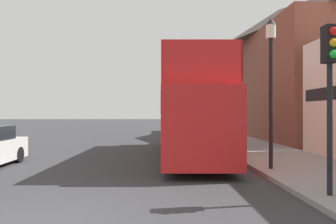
% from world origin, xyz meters
% --- Properties ---
extents(ground_plane, '(144.00, 144.00, 0.00)m').
position_xyz_m(ground_plane, '(0.00, 21.00, 0.00)').
color(ground_plane, '#333335').
extents(sidewalk, '(3.89, 108.00, 0.14)m').
position_xyz_m(sidewalk, '(7.57, 18.00, 0.07)').
color(sidewalk, gray).
rests_on(sidewalk, ground_plane).
extents(brick_terrace_rear, '(6.00, 20.03, 10.55)m').
position_xyz_m(brick_terrace_rear, '(12.51, 21.01, 5.28)').
color(brick_terrace_rear, brown).
rests_on(brick_terrace_rear, ground_plane).
extents(tour_bus, '(2.87, 11.44, 4.19)m').
position_xyz_m(tour_bus, '(3.87, 9.32, 1.84)').
color(tour_bus, red).
rests_on(tour_bus, ground_plane).
extents(parked_car_ahead_of_bus, '(1.88, 4.32, 1.37)m').
position_xyz_m(parked_car_ahead_of_bus, '(4.54, 17.57, 0.66)').
color(parked_car_ahead_of_bus, '#9E9EA3').
rests_on(parked_car_ahead_of_bus, ground_plane).
extents(traffic_signal, '(0.28, 0.42, 3.83)m').
position_xyz_m(traffic_signal, '(6.21, 1.45, 2.94)').
color(traffic_signal, black).
rests_on(traffic_signal, sidewalk).
extents(lamp_post_nearest, '(0.35, 0.35, 5.00)m').
position_xyz_m(lamp_post_nearest, '(6.12, 4.97, 3.56)').
color(lamp_post_nearest, black).
rests_on(lamp_post_nearest, sidewalk).
extents(lamp_post_second, '(0.35, 0.35, 5.11)m').
position_xyz_m(lamp_post_second, '(6.24, 12.35, 3.63)').
color(lamp_post_second, black).
rests_on(lamp_post_second, sidewalk).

